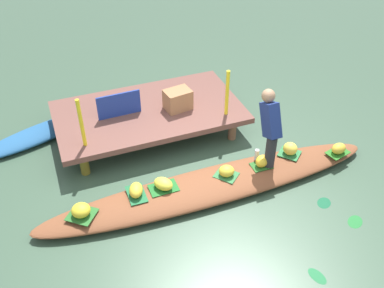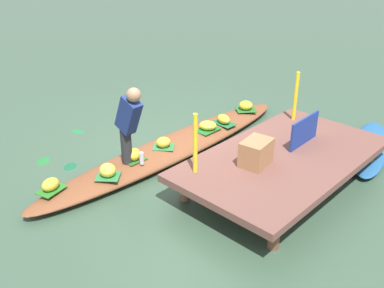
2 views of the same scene
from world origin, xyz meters
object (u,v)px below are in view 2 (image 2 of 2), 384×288
vendor_boat (173,147)px  banana_bunch_2 (208,125)px  banana_bunch_0 (163,142)px  produce_crate (256,153)px  banana_bunch_3 (134,154)px  market_banner (304,131)px  water_bottle (142,158)px  banana_bunch_4 (108,170)px  banana_bunch_1 (224,119)px  vendor_person (129,121)px  moored_boat (370,147)px  banana_bunch_5 (50,184)px  banana_bunch_6 (246,105)px

vendor_boat → banana_bunch_2: bearing=171.5°
banana_bunch_0 → produce_crate: produce_crate is taller
banana_bunch_3 → market_banner: 2.54m
banana_bunch_2 → water_bottle: 1.57m
banana_bunch_3 → water_bottle: same height
banana_bunch_2 → banana_bunch_4: (2.13, 0.03, 0.02)m
banana_bunch_1 → market_banner: bearing=83.2°
banana_bunch_1 → banana_bunch_2: (0.40, -0.02, 0.00)m
banana_bunch_0 → banana_bunch_3: 0.60m
produce_crate → market_banner: bearing=171.7°
banana_bunch_2 → vendor_person: 1.79m
banana_bunch_4 → market_banner: 2.90m
produce_crate → banana_bunch_0: bearing=-83.7°
moored_boat → banana_bunch_2: bearing=-74.0°
market_banner → produce_crate: 1.00m
vendor_boat → water_bottle: bearing=13.4°
banana_bunch_5 → banana_bunch_6: (-4.07, 0.13, 0.00)m
water_bottle → vendor_boat: bearing=-166.4°
water_bottle → moored_boat: bearing=145.9°
banana_bunch_2 → water_bottle: (1.57, 0.10, 0.01)m
moored_boat → banana_bunch_5: banana_bunch_5 is taller
vendor_person → produce_crate: (-0.89, 1.57, -0.27)m
banana_bunch_4 → water_bottle: 0.57m
vendor_boat → banana_bunch_2: banana_bunch_2 is taller
banana_bunch_5 → banana_bunch_6: size_ratio=0.98×
vendor_boat → banana_bunch_2: size_ratio=17.81×
banana_bunch_0 → banana_bunch_6: banana_bunch_6 is taller
market_banner → produce_crate: (0.99, -0.14, -0.04)m
vendor_person → banana_bunch_5: bearing=-10.6°
market_banner → banana_bunch_5: bearing=-33.8°
moored_boat → water_bottle: size_ratio=11.84×
banana_bunch_0 → banana_bunch_3: (0.60, 0.00, 0.01)m
banana_bunch_2 → banana_bunch_5: (2.87, -0.23, 0.00)m
vendor_boat → vendor_person: (0.95, 0.10, 0.80)m
water_bottle → market_banner: market_banner is taller
banana_bunch_4 → banana_bunch_6: banana_bunch_4 is taller
banana_bunch_3 → banana_bunch_5: bearing=-6.8°
banana_bunch_3 → banana_bunch_0: bearing=-179.9°
vendor_boat → banana_bunch_5: (2.14, -0.12, 0.19)m
banana_bunch_4 → water_bottle: banana_bunch_4 is taller
banana_bunch_4 → water_bottle: (-0.56, 0.07, -0.01)m
banana_bunch_2 → banana_bunch_3: banana_bunch_3 is taller
moored_boat → banana_bunch_2: 2.72m
banana_bunch_2 → market_banner: 1.76m
banana_bunch_0 → vendor_person: vendor_person is taller
banana_bunch_2 → banana_bunch_6: size_ratio=1.15×
moored_boat → banana_bunch_1: bearing=-81.4°
vendor_person → water_bottle: 0.62m
banana_bunch_5 → water_bottle: (-1.30, 0.33, 0.01)m
vendor_boat → vendor_person: vendor_person is taller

